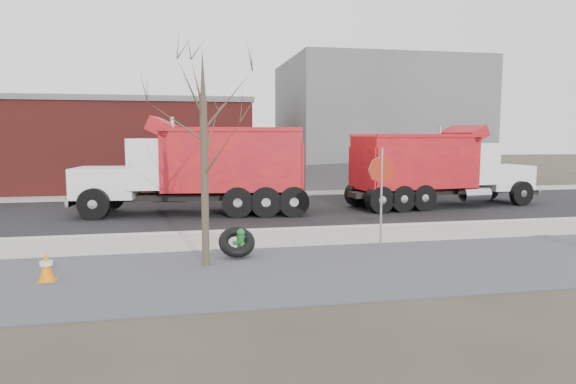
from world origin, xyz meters
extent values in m
plane|color=#383328|center=(0.00, 0.00, 0.00)|extent=(120.00, 120.00, 0.00)
cube|color=slate|center=(0.00, -3.50, 0.01)|extent=(60.00, 5.00, 0.03)
cube|color=#9E9B93|center=(0.00, 0.25, 0.03)|extent=(60.00, 2.50, 0.06)
cube|color=#9E9B93|center=(0.00, 1.55, 0.06)|extent=(60.00, 0.15, 0.11)
cube|color=black|center=(0.00, 6.30, 0.01)|extent=(60.00, 9.40, 0.02)
cube|color=#9E9B93|center=(0.00, 12.00, 0.03)|extent=(60.00, 2.00, 0.06)
cube|color=slate|center=(9.00, 18.00, 4.00)|extent=(12.00, 10.00, 8.00)
cube|color=maroon|center=(-10.00, 17.00, 2.50)|extent=(20.00, 8.00, 5.00)
cube|color=slate|center=(-10.00, 17.00, 5.15)|extent=(20.20, 8.20, 0.30)
cylinder|color=#382D23|center=(-3.20, -2.60, 2.00)|extent=(0.18, 0.18, 4.00)
cone|color=#382D23|center=(-3.20, -2.60, 4.60)|extent=(0.14, 0.14, 1.20)
cylinder|color=#266435|center=(-2.26, -1.79, 0.03)|extent=(0.40, 0.40, 0.05)
cylinder|color=#266435|center=(-2.26, -1.79, 0.30)|extent=(0.21, 0.21, 0.55)
cylinder|color=#266435|center=(-2.26, -1.79, 0.55)|extent=(0.27, 0.27, 0.05)
sphere|color=#266435|center=(-2.26, -1.79, 0.64)|extent=(0.22, 0.22, 0.22)
cylinder|color=#266435|center=(-2.26, -1.79, 0.73)|extent=(0.05, 0.05, 0.05)
cylinder|color=#266435|center=(-2.41, -1.81, 0.38)|extent=(0.12, 0.11, 0.10)
cylinder|color=#266435|center=(-2.11, -1.76, 0.38)|extent=(0.12, 0.11, 0.10)
cylinder|color=#266435|center=(-2.24, -1.94, 0.36)|extent=(0.15, 0.13, 0.14)
torus|color=black|center=(-2.38, -1.89, 0.42)|extent=(0.98, 0.92, 0.82)
cylinder|color=gray|center=(1.72, -1.54, 1.41)|extent=(0.06, 0.06, 2.83)
cylinder|color=#A11D0B|center=(1.72, -1.54, 2.22)|extent=(0.77, 0.05, 0.77)
cube|color=orange|center=(-6.65, -3.30, 0.02)|extent=(0.35, 0.35, 0.04)
cone|color=orange|center=(-6.65, -3.30, 0.35)|extent=(0.33, 0.33, 0.65)
cylinder|color=white|center=(-6.65, -3.30, 0.42)|extent=(0.27, 0.27, 0.09)
cube|color=black|center=(7.44, 6.00, 0.67)|extent=(8.62, 1.98, 0.22)
cube|color=white|center=(10.82, 6.44, 1.22)|extent=(2.44, 2.23, 1.10)
cube|color=silver|center=(11.88, 6.58, 1.22)|extent=(0.29, 1.75, 1.00)
cube|color=white|center=(8.94, 6.19, 1.93)|extent=(1.89, 2.50, 1.81)
cube|color=black|center=(9.68, 6.29, 2.43)|extent=(0.31, 2.00, 0.80)
cube|color=red|center=(6.14, 5.83, 2.03)|extent=(5.29, 3.04, 2.21)
cylinder|color=silver|center=(7.97, 7.03, 2.38)|extent=(0.16, 0.16, 2.41)
cylinder|color=black|center=(10.88, 7.54, 0.57)|extent=(1.13, 0.44, 1.10)
cylinder|color=black|center=(11.16, 5.39, 0.57)|extent=(1.13, 0.44, 1.10)
cylinder|color=black|center=(4.82, 6.63, 0.57)|extent=(1.13, 0.44, 1.10)
cylinder|color=black|center=(5.07, 4.72, 0.57)|extent=(1.13, 0.44, 1.10)
cube|color=black|center=(-3.19, 5.83, 0.71)|extent=(8.88, 1.91, 0.24)
cube|color=white|center=(-6.72, 6.22, 1.32)|extent=(2.59, 2.36, 1.19)
cube|color=silver|center=(-7.78, 6.34, 1.32)|extent=(0.27, 1.89, 1.08)
cube|color=white|center=(-4.83, 6.01, 2.07)|extent=(1.99, 2.66, 1.95)
cube|color=black|center=(-5.57, 6.09, 2.61)|extent=(0.29, 2.15, 0.86)
cube|color=red|center=(-1.79, 5.68, 2.18)|extent=(5.66, 3.17, 2.38)
cylinder|color=silver|center=(-4.09, 4.90, 2.56)|extent=(0.17, 0.17, 2.59)
cylinder|color=black|center=(-7.04, 5.08, 0.61)|extent=(1.22, 0.45, 1.19)
cylinder|color=black|center=(-6.79, 7.40, 0.61)|extent=(1.22, 0.45, 1.19)
cylinder|color=black|center=(-0.62, 4.50, 0.61)|extent=(1.22, 0.45, 1.19)
cylinder|color=black|center=(-0.39, 6.57, 0.61)|extent=(1.22, 0.45, 1.19)
camera|label=1|loc=(-3.65, -14.98, 3.18)|focal=32.00mm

